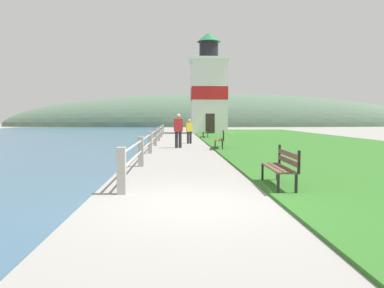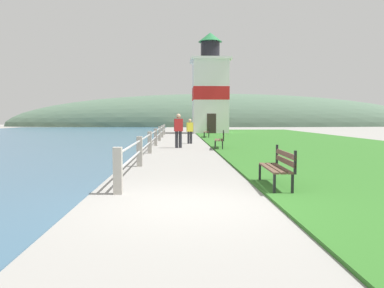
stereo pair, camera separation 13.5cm
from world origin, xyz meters
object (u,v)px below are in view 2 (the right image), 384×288
Objects in this scene: park_bench_far at (208,131)px; person_by_railing at (190,130)px; park_bench_midway at (221,139)px; person_strolling at (178,129)px; park_bench_near at (279,165)px; lighthouse at (210,91)px.

person_by_railing reaches higher than park_bench_far.
person_strolling reaches higher than park_bench_midway.
park_bench_near is 0.17× the size of lighthouse.
park_bench_near is at bearing 97.01° from park_bench_midway.
person_by_railing is (-2.59, -15.60, -3.53)m from lighthouse.
lighthouse is (1.14, 19.62, 3.82)m from park_bench_midway.
park_bench_near is at bearing 94.99° from park_bench_far.
park_bench_near is 11.72m from person_strolling.
park_bench_midway is 0.99× the size of person_strolling.
park_bench_near is 30.57m from lighthouse.
park_bench_far is 1.27× the size of person_by_railing.
person_by_railing reaches higher than park_bench_near.
park_bench_far is 9.84m from lighthouse.
park_bench_far is 6.79m from person_by_railing.
park_bench_midway is 20.02m from lighthouse.
park_bench_near and park_bench_midway have the same top height.
lighthouse is at bearing -89.85° from park_bench_near.
lighthouse reaches higher than person_strolling.
lighthouse is 16.21m from person_by_railing.
person_by_railing is (0.71, 3.21, -0.15)m from person_strolling.
park_bench_near is 0.95× the size of park_bench_midway.
lighthouse reaches higher than person_by_railing.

